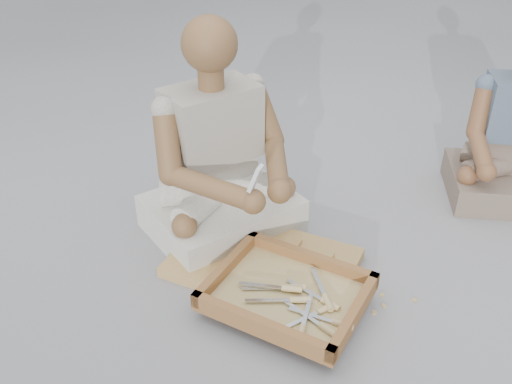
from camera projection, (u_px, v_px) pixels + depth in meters
The scene contains 30 objects.
ground at pixel (270, 282), 2.10m from camera, with size 60.00×60.00×0.00m, color #9B9BA0.
carved_panel at pixel (263, 263), 2.17m from camera, with size 0.66×0.44×0.04m, color olive.
tool_tray at pixel (287, 294), 1.95m from camera, with size 0.56×0.47×0.07m.
chisel_0 at pixel (289, 287), 1.97m from camera, with size 0.19×0.15×0.02m.
chisel_1 at pixel (302, 329), 1.79m from camera, with size 0.10×0.21×0.02m.
chisel_2 at pixel (336, 323), 1.83m from camera, with size 0.22×0.06×0.02m.
chisel_3 at pixel (286, 288), 1.95m from camera, with size 0.21×0.11×0.02m.
chisel_4 at pixel (323, 327), 1.81m from camera, with size 0.22×0.05×0.02m.
chisel_5 at pixel (325, 301), 1.91m from camera, with size 0.22×0.04×0.02m.
chisel_6 at pixel (321, 311), 1.87m from camera, with size 0.10×0.21×0.02m.
chisel_7 at pixel (326, 298), 1.91m from camera, with size 0.18×0.16×0.02m.
chisel_8 at pixel (293, 300), 1.91m from camera, with size 0.19×0.15×0.02m.
wood_chip_0 at pixel (329, 318), 1.95m from camera, with size 0.02×0.01×0.00m, color tan.
wood_chip_1 at pixel (309, 297), 2.03m from camera, with size 0.02×0.01×0.00m, color tan.
wood_chip_2 at pixel (268, 255), 2.24m from camera, with size 0.02×0.01×0.00m, color tan.
wood_chip_3 at pixel (382, 295), 2.04m from camera, with size 0.02×0.01×0.00m, color tan.
wood_chip_4 at pixel (276, 250), 2.26m from camera, with size 0.02×0.01×0.00m, color tan.
wood_chip_5 at pixel (307, 274), 2.14m from camera, with size 0.02×0.01×0.00m, color tan.
wood_chip_6 at pixel (256, 240), 2.32m from camera, with size 0.02×0.01×0.00m, color tan.
wood_chip_7 at pixel (252, 253), 2.25m from camera, with size 0.02×0.01×0.00m, color tan.
wood_chip_8 at pixel (217, 280), 2.11m from camera, with size 0.02×0.01×0.00m, color tan.
wood_chip_9 at pixel (414, 300), 2.02m from camera, with size 0.02×0.01×0.00m, color tan.
wood_chip_10 at pixel (258, 272), 2.15m from camera, with size 0.02×0.01×0.00m, color tan.
wood_chip_11 at pixel (384, 306), 2.00m from camera, with size 0.02×0.01×0.00m, color tan.
wood_chip_12 at pixel (374, 312), 1.97m from camera, with size 0.02×0.01×0.00m, color tan.
wood_chip_13 at pixel (318, 254), 2.24m from camera, with size 0.02×0.01×0.00m, color tan.
wood_chip_14 at pixel (272, 249), 2.27m from camera, with size 0.02×0.01×0.00m, color tan.
wood_chip_15 at pixel (220, 298), 2.03m from camera, with size 0.02×0.01×0.00m, color tan.
craftsman at pixel (219, 165), 2.24m from camera, with size 0.66×0.68×0.88m.
mobile_phone at pixel (255, 178), 1.92m from camera, with size 0.06×0.05×0.10m.
Camera 1 is at (0.90, -1.33, 1.41)m, focal length 40.00 mm.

